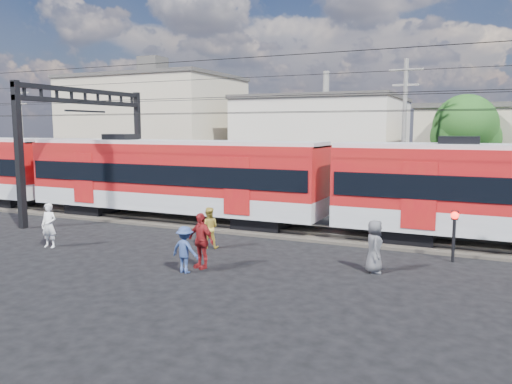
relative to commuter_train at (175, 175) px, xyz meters
The scene contains 17 objects.
ground 9.38m from the commuter_train, 61.87° to the right, with size 120.00×120.00×0.00m, color black.
track_bed 4.88m from the commuter_train, ahead, with size 70.00×3.40×0.12m, color #2D2823.
rail_near 4.88m from the commuter_train, ahead, with size 70.00×0.12×0.12m, color #59544C.
rail_far 4.88m from the commuter_train, ahead, with size 70.00×0.12×0.12m, color #59544C.
commuter_train is the anchor object (origin of this frame).
catenary 5.16m from the commuter_train, behind, with size 70.00×9.30×7.52m.
building_west 20.57m from the commuter_train, 128.49° to the left, with size 14.28×10.20×9.30m.
building_midwest 19.18m from the commuter_train, 83.17° to the left, with size 12.24×12.24×7.30m.
utility_pole_mid 12.62m from the commuter_train, 34.26° to the left, with size 1.80×0.24×8.50m.
utility_pole_west 18.80m from the commuter_train, 161.30° to the left, with size 1.80×0.24×8.00m.
tree_near 16.98m from the commuter_train, 36.86° to the left, with size 3.82×3.64×6.72m.
pedestrian_a 7.16m from the commuter_train, 102.62° to the right, with size 0.66×0.43×1.80m, color white.
pedestrian_b 6.34m from the commuter_train, 44.25° to the right, with size 0.81×0.63×1.66m, color gold.
pedestrian_c 9.47m from the commuter_train, 54.67° to the right, with size 1.02×0.58×1.57m, color navy.
pedestrian_d 8.99m from the commuter_train, 51.01° to the right, with size 1.13×0.47×1.92m, color maroon.
pedestrian_e 12.29m from the commuter_train, 24.18° to the right, with size 0.87×0.56×1.77m, color #454549.
crossing_signal 13.75m from the commuter_train, 10.64° to the right, with size 0.27×0.27×1.88m.
Camera 1 is at (9.94, -13.38, 4.81)m, focal length 35.00 mm.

